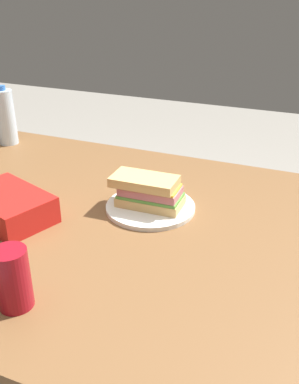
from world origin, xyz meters
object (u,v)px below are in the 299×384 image
object	(u,v)px
dining_table	(136,257)
soda_can_red	(13,279)
sandwich	(148,191)
water_bottle_tall	(6,117)
chip_bag	(8,206)
paper_plate	(149,207)

from	to	relation	value
dining_table	soda_can_red	size ratio (longest dim) A/B	12.71
sandwich	water_bottle_tall	xyz separation A→B (m)	(0.68, -0.27, 0.05)
sandwich	chip_bag	world-z (taller)	sandwich
chip_bag	water_bottle_tall	distance (m)	0.59
dining_table	water_bottle_tall	size ratio (longest dim) A/B	7.26
chip_bag	water_bottle_tall	bearing A→B (deg)	148.07
paper_plate	sandwich	xyz separation A→B (m)	(0.00, 0.00, 0.05)
soda_can_red	chip_bag	world-z (taller)	soda_can_red
soda_can_red	water_bottle_tall	size ratio (longest dim) A/B	0.57
sandwich	water_bottle_tall	world-z (taller)	water_bottle_tall
dining_table	sandwich	distance (m)	0.17
dining_table	chip_bag	size ratio (longest dim) A/B	6.74
water_bottle_tall	dining_table	bearing A→B (deg)	151.76
paper_plate	chip_bag	world-z (taller)	chip_bag
paper_plate	chip_bag	xyz separation A→B (m)	(0.31, 0.18, 0.03)
dining_table	sandwich	xyz separation A→B (m)	(0.01, -0.09, 0.15)
chip_bag	soda_can_red	bearing A→B (deg)	-30.20
soda_can_red	chip_bag	distance (m)	0.35
sandwich	dining_table	bearing A→B (deg)	93.83
paper_plate	water_bottle_tall	xyz separation A→B (m)	(0.68, -0.27, 0.09)
dining_table	water_bottle_tall	bearing A→B (deg)	-28.24
paper_plate	water_bottle_tall	world-z (taller)	water_bottle_tall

